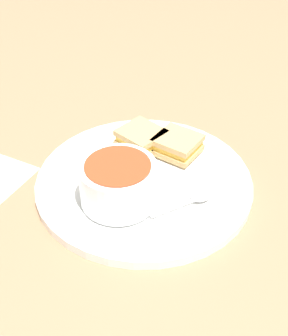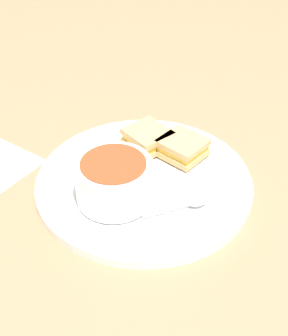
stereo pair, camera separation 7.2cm
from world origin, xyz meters
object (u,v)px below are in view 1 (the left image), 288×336
at_px(soup_bowl, 118,183).
at_px(sandwich_half_near, 177,145).
at_px(sandwich_half_far, 141,138).
at_px(spoon, 197,197).

distance_m(soup_bowl, sandwich_half_near, 0.15).
bearing_deg(sandwich_half_far, soup_bowl, -8.39).
bearing_deg(spoon, soup_bowl, 151.57).
height_order(spoon, sandwich_half_near, sandwich_half_near).
relative_size(spoon, sandwich_half_far, 0.99).
distance_m(soup_bowl, spoon, 0.12).
bearing_deg(soup_bowl, spoon, 95.09).
relative_size(spoon, sandwich_half_near, 1.02).
relative_size(soup_bowl, sandwich_half_far, 1.18).
height_order(sandwich_half_near, sandwich_half_far, same).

